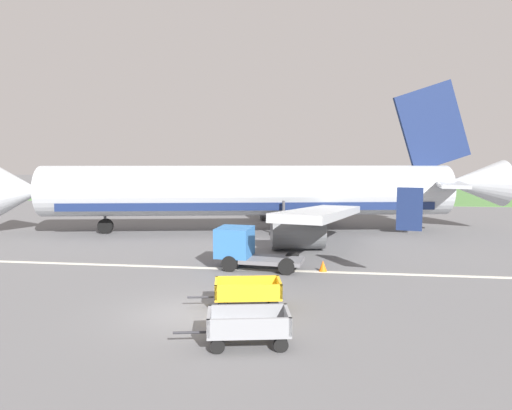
{
  "coord_description": "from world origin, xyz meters",
  "views": [
    {
      "loc": [
        4.79,
        -16.61,
        5.83
      ],
      "look_at": [
        0.99,
        11.63,
        2.8
      ],
      "focal_mm": 33.52,
      "sensor_mm": 36.0,
      "label": 1
    }
  ],
  "objects_px": {
    "airplane": "(261,192)",
    "baggage_cart_nearest": "(248,326)",
    "baggage_cart_second_in_row": "(248,292)",
    "service_truck_beside_carts": "(244,247)",
    "traffic_cone_near_plane": "(323,266)"
  },
  "relations": [
    {
      "from": "baggage_cart_nearest",
      "to": "traffic_cone_near_plane",
      "type": "bearing_deg",
      "value": 76.5
    },
    {
      "from": "airplane",
      "to": "traffic_cone_near_plane",
      "type": "relative_size",
      "value": 68.15
    },
    {
      "from": "baggage_cart_nearest",
      "to": "baggage_cart_second_in_row",
      "type": "relative_size",
      "value": 1.0
    },
    {
      "from": "traffic_cone_near_plane",
      "to": "baggage_cart_second_in_row",
      "type": "bearing_deg",
      "value": -115.24
    },
    {
      "from": "baggage_cart_nearest",
      "to": "traffic_cone_near_plane",
      "type": "xyz_separation_m",
      "value": [
        2.32,
        9.67,
        -0.33
      ]
    },
    {
      "from": "baggage_cart_second_in_row",
      "to": "baggage_cart_nearest",
      "type": "bearing_deg",
      "value": -81.09
    },
    {
      "from": "service_truck_beside_carts",
      "to": "traffic_cone_near_plane",
      "type": "bearing_deg",
      "value": -2.6
    },
    {
      "from": "airplane",
      "to": "traffic_cone_near_plane",
      "type": "distance_m",
      "value": 12.7
    },
    {
      "from": "airplane",
      "to": "service_truck_beside_carts",
      "type": "relative_size",
      "value": 8.26
    },
    {
      "from": "airplane",
      "to": "baggage_cart_nearest",
      "type": "bearing_deg",
      "value": -84.01
    },
    {
      "from": "service_truck_beside_carts",
      "to": "traffic_cone_near_plane",
      "type": "relative_size",
      "value": 8.25
    },
    {
      "from": "airplane",
      "to": "baggage_cart_nearest",
      "type": "distance_m",
      "value": 21.45
    },
    {
      "from": "baggage_cart_nearest",
      "to": "baggage_cart_second_in_row",
      "type": "xyz_separation_m",
      "value": [
        -0.56,
        3.56,
        0.0
      ]
    },
    {
      "from": "airplane",
      "to": "traffic_cone_near_plane",
      "type": "height_order",
      "value": "airplane"
    },
    {
      "from": "baggage_cart_second_in_row",
      "to": "service_truck_beside_carts",
      "type": "bearing_deg",
      "value": 100.39
    }
  ]
}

